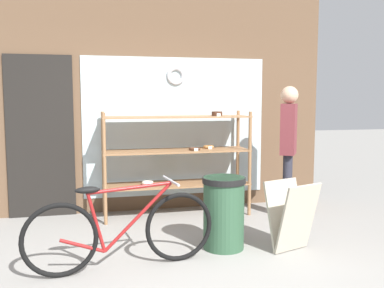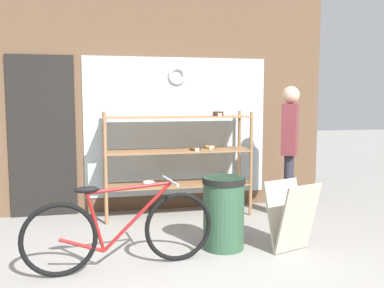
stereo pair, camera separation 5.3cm
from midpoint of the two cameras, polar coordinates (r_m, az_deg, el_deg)
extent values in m
plane|color=gray|center=(3.88, 1.62, -17.41)|extent=(30.00, 30.00, 0.00)
cube|color=brown|center=(5.94, -4.45, 6.21)|extent=(4.68, 0.08, 3.11)
cube|color=silver|center=(5.94, -2.43, 2.30)|extent=(2.53, 0.02, 1.90)
cube|color=black|center=(5.87, -19.79, 0.91)|extent=(0.84, 0.03, 2.10)
torus|color=#B7B7BC|center=(5.91, -2.43, 9.07)|extent=(0.26, 0.06, 0.26)
cylinder|color=#8E6642|center=(5.30, -11.85, -3.33)|extent=(0.04, 0.04, 1.37)
cylinder|color=#8E6642|center=(5.66, 7.44, -2.65)|extent=(0.04, 0.04, 1.37)
cylinder|color=#8E6642|center=(5.77, -11.98, -2.57)|extent=(0.04, 0.04, 1.37)
cylinder|color=#8E6642|center=(6.10, 5.87, -2.00)|extent=(0.04, 0.04, 1.37)
cube|color=#8E6642|center=(5.68, -2.35, -5.35)|extent=(1.91, 0.52, 0.02)
cube|color=#8E6642|center=(5.61, -2.37, -0.90)|extent=(1.91, 0.52, 0.02)
cube|color=#8E6642|center=(5.57, -2.39, 3.64)|extent=(1.91, 0.52, 0.02)
torus|color=pink|center=(5.87, 5.10, -4.74)|extent=(0.15, 0.15, 0.04)
cube|color=white|center=(5.79, 5.36, -4.89)|extent=(0.05, 0.00, 0.04)
cylinder|color=#422619|center=(5.66, 3.08, 4.06)|extent=(0.14, 0.14, 0.06)
cube|color=white|center=(5.58, 3.31, 3.91)|extent=(0.05, 0.00, 0.04)
torus|color=#4C2D1E|center=(5.59, 0.08, -0.66)|extent=(0.15, 0.15, 0.03)
cube|color=white|center=(5.51, 0.28, -0.75)|extent=(0.05, 0.00, 0.04)
torus|color=beige|center=(5.62, -6.22, -5.18)|extent=(0.16, 0.16, 0.05)
cube|color=white|center=(5.54, -6.11, -5.40)|extent=(0.05, 0.00, 0.04)
torus|color=#B27A42|center=(5.79, 1.96, -0.38)|extent=(0.15, 0.15, 0.04)
cube|color=white|center=(5.72, 2.17, -0.50)|extent=(0.05, 0.00, 0.04)
torus|color=black|center=(3.94, -17.60, -12.14)|extent=(0.66, 0.13, 0.66)
torus|color=black|center=(4.14, -2.09, -10.98)|extent=(0.66, 0.13, 0.66)
cylinder|color=maroon|center=(3.99, -7.54, -9.55)|extent=(0.65, 0.11, 0.60)
cylinder|color=maroon|center=(3.91, -8.57, -5.81)|extent=(0.76, 0.13, 0.07)
cylinder|color=maroon|center=(3.93, -13.03, -10.20)|extent=(0.17, 0.05, 0.55)
cylinder|color=maroon|center=(3.98, -14.76, -13.01)|extent=(0.39, 0.08, 0.18)
ellipsoid|color=black|center=(3.85, -14.15, -5.97)|extent=(0.23, 0.12, 0.06)
cylinder|color=#B2B2B7|center=(4.00, -3.22, -4.91)|extent=(0.08, 0.46, 0.02)
cube|color=#B2A893|center=(4.43, 13.61, -9.60)|extent=(0.48, 0.33, 0.70)
cube|color=#B2A893|center=(4.55, 11.96, -9.14)|extent=(0.48, 0.33, 0.70)
cylinder|color=#282833|center=(5.69, 12.26, -5.52)|extent=(0.11, 0.11, 0.82)
cylinder|color=#282833|center=(5.79, 12.40, -5.31)|extent=(0.11, 0.11, 0.82)
cube|color=brown|center=(5.64, 12.50, 1.96)|extent=(0.32, 0.37, 0.65)
sphere|color=tan|center=(5.62, 12.61, 6.41)|extent=(0.22, 0.22, 0.22)
cylinder|color=#2D5138|center=(4.46, 3.90, -9.14)|extent=(0.42, 0.42, 0.74)
cylinder|color=black|center=(4.39, 3.94, -4.83)|extent=(0.45, 0.45, 0.06)
camera|label=1|loc=(0.03, -90.34, -0.04)|focal=40.00mm
camera|label=2|loc=(0.03, 89.66, 0.04)|focal=40.00mm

